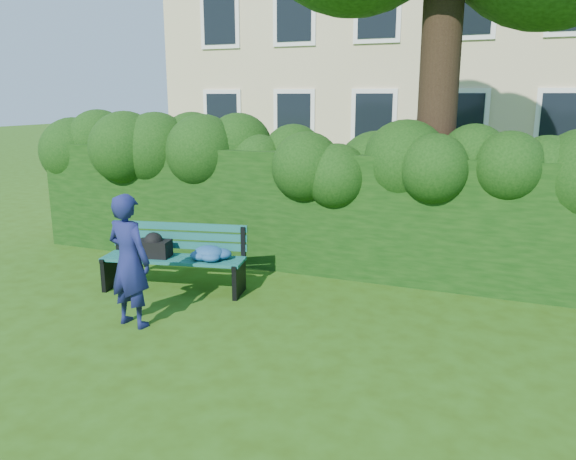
% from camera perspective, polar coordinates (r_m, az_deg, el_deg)
% --- Properties ---
extents(ground, '(80.00, 80.00, 0.00)m').
position_cam_1_polar(ground, '(6.83, -1.91, -8.87)').
color(ground, '#2A480D').
rests_on(ground, ground).
extents(hedge, '(10.00, 1.00, 1.80)m').
position_cam_1_polar(hedge, '(8.55, 4.03, 1.98)').
color(hedge, black).
rests_on(hedge, ground).
extents(park_bench, '(2.00, 0.94, 0.89)m').
position_cam_1_polar(park_bench, '(7.74, -10.99, -2.49)').
color(park_bench, '#0D433E').
rests_on(park_bench, ground).
extents(man_reading, '(0.61, 0.45, 1.55)m').
position_cam_1_polar(man_reading, '(6.62, -15.83, -3.03)').
color(man_reading, '#161B50').
rests_on(man_reading, ground).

